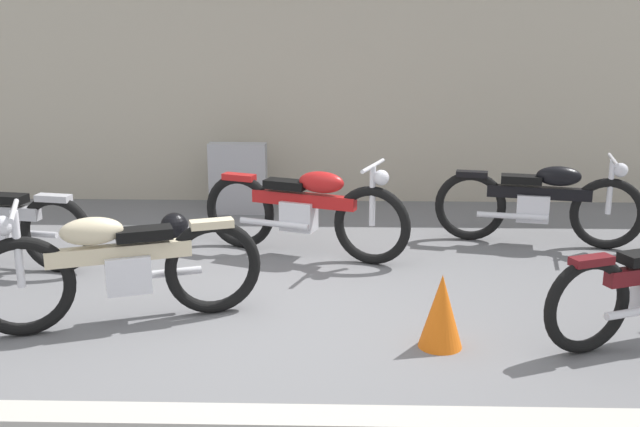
{
  "coord_description": "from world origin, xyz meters",
  "views": [
    {
      "loc": [
        0.56,
        -5.58,
        2.32
      ],
      "look_at": [
        0.38,
        1.14,
        0.55
      ],
      "focal_mm": 42.07,
      "sensor_mm": 36.0,
      "label": 1
    }
  ],
  "objects_px": {
    "motorcycle_black": "(540,202)",
    "traffic_cone": "(441,311)",
    "stone_marker": "(238,178)",
    "helmet": "(174,226)",
    "motorcycle_red": "(305,210)",
    "motorcycle_cream": "(118,266)"
  },
  "relations": [
    {
      "from": "helmet",
      "to": "motorcycle_red",
      "type": "height_order",
      "value": "motorcycle_red"
    },
    {
      "from": "motorcycle_black",
      "to": "stone_marker",
      "type": "bearing_deg",
      "value": 171.88
    },
    {
      "from": "motorcycle_red",
      "to": "motorcycle_cream",
      "type": "xyz_separation_m",
      "value": [
        -1.35,
        -1.76,
        0.0
      ]
    },
    {
      "from": "helmet",
      "to": "motorcycle_black",
      "type": "height_order",
      "value": "motorcycle_black"
    },
    {
      "from": "stone_marker",
      "to": "helmet",
      "type": "relative_size",
      "value": 2.91
    },
    {
      "from": "stone_marker",
      "to": "traffic_cone",
      "type": "distance_m",
      "value": 4.25
    },
    {
      "from": "stone_marker",
      "to": "motorcycle_cream",
      "type": "height_order",
      "value": "motorcycle_cream"
    },
    {
      "from": "stone_marker",
      "to": "traffic_cone",
      "type": "height_order",
      "value": "stone_marker"
    },
    {
      "from": "helmet",
      "to": "motorcycle_red",
      "type": "distance_m",
      "value": 1.55
    },
    {
      "from": "helmet",
      "to": "traffic_cone",
      "type": "xyz_separation_m",
      "value": [
        2.5,
        -2.63,
        0.13
      ]
    },
    {
      "from": "motorcycle_cream",
      "to": "stone_marker",
      "type": "bearing_deg",
      "value": -117.49
    },
    {
      "from": "motorcycle_black",
      "to": "traffic_cone",
      "type": "bearing_deg",
      "value": -105.73
    },
    {
      "from": "helmet",
      "to": "motorcycle_black",
      "type": "bearing_deg",
      "value": -1.09
    },
    {
      "from": "helmet",
      "to": "motorcycle_black",
      "type": "xyz_separation_m",
      "value": [
        3.84,
        -0.07,
        0.31
      ]
    },
    {
      "from": "stone_marker",
      "to": "motorcycle_black",
      "type": "height_order",
      "value": "motorcycle_black"
    },
    {
      "from": "motorcycle_cream",
      "to": "motorcycle_red",
      "type": "bearing_deg",
      "value": -147.3
    },
    {
      "from": "motorcycle_red",
      "to": "helmet",
      "type": "bearing_deg",
      "value": -179.2
    },
    {
      "from": "traffic_cone",
      "to": "motorcycle_cream",
      "type": "relative_size",
      "value": 0.26
    },
    {
      "from": "traffic_cone",
      "to": "motorcycle_black",
      "type": "bearing_deg",
      "value": 62.26
    },
    {
      "from": "traffic_cone",
      "to": "motorcycle_red",
      "type": "bearing_deg",
      "value": 116.99
    },
    {
      "from": "helmet",
      "to": "motorcycle_black",
      "type": "distance_m",
      "value": 3.86
    },
    {
      "from": "stone_marker",
      "to": "motorcycle_red",
      "type": "height_order",
      "value": "motorcycle_red"
    }
  ]
}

